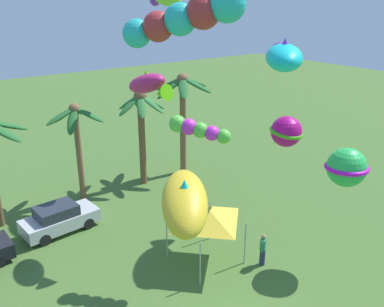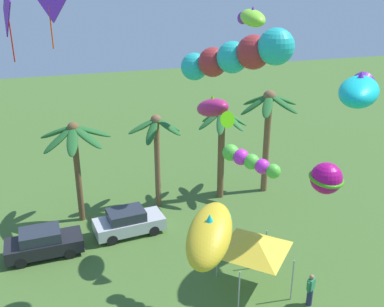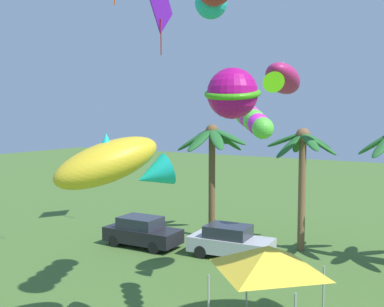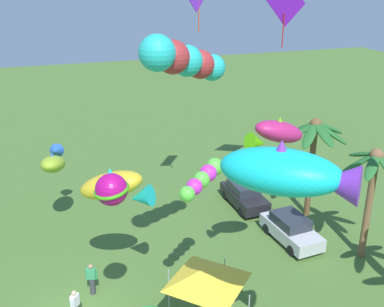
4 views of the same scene
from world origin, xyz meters
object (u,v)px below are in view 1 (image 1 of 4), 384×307
at_px(palm_tree_0, 141,116).
at_px(kite_tube_6, 186,18).
at_px(kite_tube_4, 197,129).
at_px(kite_fish_5, 284,57).
at_px(kite_fish_0, 184,201).
at_px(palm_tree_2, 76,127).
at_px(festival_tent, 206,214).
at_px(kite_ball_10, 286,132).
at_px(spectator_1, 263,249).
at_px(kite_fish_8, 149,85).
at_px(kite_ball_2, 347,167).
at_px(palm_tree_1, 183,98).
at_px(parked_car_2, 59,218).

height_order(palm_tree_0, kite_tube_6, kite_tube_6).
distance_m(kite_tube_4, kite_fish_5, 5.96).
bearing_deg(kite_fish_5, kite_fish_0, -157.24).
height_order(palm_tree_2, festival_tent, palm_tree_2).
distance_m(palm_tree_0, kite_ball_10, 13.33).
bearing_deg(kite_fish_5, kite_ball_10, -135.83).
relative_size(palm_tree_2, spectator_1, 3.81).
distance_m(kite_tube_6, kite_fish_8, 4.81).
bearing_deg(kite_fish_5, palm_tree_2, 127.87).
bearing_deg(palm_tree_0, spectator_1, -90.83).
bearing_deg(palm_tree_2, kite_ball_2, -61.16).
distance_m(palm_tree_0, palm_tree_1, 3.31).
distance_m(palm_tree_0, kite_fish_5, 10.31).
bearing_deg(palm_tree_1, parked_car_2, -164.81).
distance_m(palm_tree_0, parked_car_2, 8.19).
relative_size(spectator_1, kite_ball_2, 0.67).
bearing_deg(kite_tube_6, kite_fish_0, -127.07).
relative_size(palm_tree_1, palm_tree_2, 1.16).
distance_m(palm_tree_1, kite_fish_5, 9.62).
xyz_separation_m(parked_car_2, kite_tube_6, (3.20, -7.13, 10.24)).
distance_m(parked_car_2, kite_ball_10, 13.26).
xyz_separation_m(parked_car_2, kite_fish_5, (9.50, -6.20, 8.30)).
bearing_deg(festival_tent, kite_fish_0, -137.55).
height_order(kite_tube_6, kite_fish_8, kite_tube_6).
xyz_separation_m(parked_car_2, kite_fish_8, (3.75, -3.43, 7.21)).
bearing_deg(kite_fish_0, kite_ball_2, -3.55).
height_order(parked_car_2, kite_tube_6, kite_tube_6).
bearing_deg(kite_tube_6, kite_ball_10, -57.07).
height_order(spectator_1, kite_ball_2, kite_ball_2).
xyz_separation_m(spectator_1, kite_ball_2, (3.12, -1.69, 3.88)).
distance_m(parked_car_2, kite_tube_4, 9.74).
bearing_deg(kite_ball_2, festival_tent, 144.64).
xyz_separation_m(palm_tree_2, kite_tube_4, (1.61, -9.48, 1.93)).
xyz_separation_m(festival_tent, kite_tube_4, (-0.53, -0.04, 4.12)).
bearing_deg(kite_fish_5, palm_tree_1, 87.42).
bearing_deg(kite_ball_2, kite_fish_8, 131.19).
height_order(palm_tree_0, palm_tree_1, palm_tree_1).
bearing_deg(palm_tree_1, palm_tree_0, -179.91).
xyz_separation_m(parked_car_2, kite_ball_2, (9.63, -10.16, 3.95)).
bearing_deg(palm_tree_0, palm_tree_2, 177.94).
bearing_deg(kite_ball_10, kite_fish_5, 44.17).
bearing_deg(spectator_1, parked_car_2, 127.57).
relative_size(palm_tree_1, parked_car_2, 1.74).
relative_size(palm_tree_2, parked_car_2, 1.50).
height_order(palm_tree_1, kite_ball_10, kite_ball_10).
relative_size(palm_tree_2, kite_tube_4, 2.75).
distance_m(palm_tree_1, kite_ball_10, 13.93).
relative_size(festival_tent, kite_tube_4, 1.30).
bearing_deg(kite_fish_5, festival_tent, -175.27).
bearing_deg(parked_car_2, palm_tree_1, 15.19).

